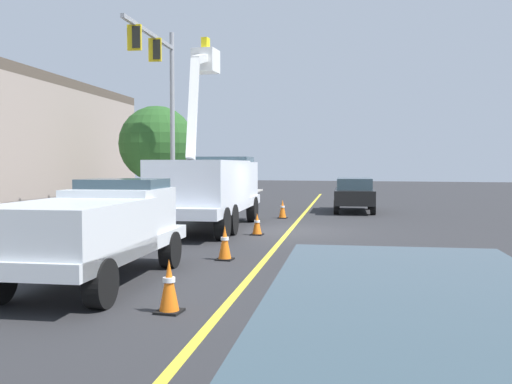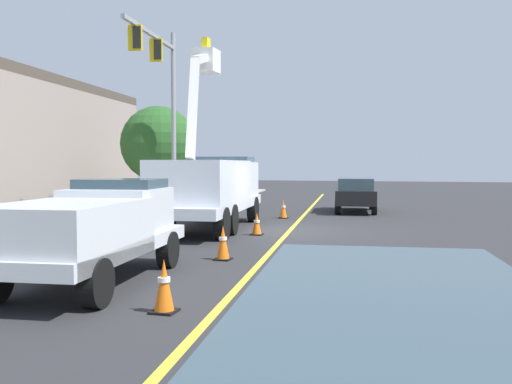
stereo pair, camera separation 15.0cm
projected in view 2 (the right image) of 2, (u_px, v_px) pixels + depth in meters
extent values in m
plane|color=#2D2D30|center=(289.00, 231.00, 19.94)|extent=(120.00, 120.00, 0.00)
cube|color=#B2ADA3|center=(99.00, 226.00, 21.14)|extent=(60.02, 10.44, 0.12)
cube|color=yellow|center=(289.00, 231.00, 19.94)|extent=(49.69, 5.88, 0.01)
cube|color=white|center=(209.00, 205.00, 20.47)|extent=(8.43, 3.42, 0.36)
cube|color=white|center=(225.00, 182.00, 23.02)|extent=(2.88, 2.63, 1.60)
cube|color=#384C56|center=(226.00, 165.00, 23.18)|extent=(2.03, 2.29, 0.64)
cube|color=white|center=(202.00, 186.00, 19.47)|extent=(5.50, 3.08, 1.80)
cube|color=white|center=(193.00, 108.00, 18.51)|extent=(1.55, 0.64, 3.46)
cube|color=white|center=(201.00, 59.00, 20.52)|extent=(3.00, 1.00, 0.93)
cube|color=white|center=(206.00, 61.00, 21.99)|extent=(0.90, 0.90, 0.90)
cube|color=yellow|center=(206.00, 46.00, 21.96)|extent=(0.36, 0.24, 0.60)
cylinder|color=black|center=(200.00, 209.00, 23.50)|extent=(1.07, 0.46, 1.04)
cylinder|color=black|center=(253.00, 209.00, 23.13)|extent=(1.07, 0.46, 1.04)
cylinder|color=black|center=(167.00, 219.00, 19.22)|extent=(1.07, 0.46, 1.04)
cylinder|color=black|center=(231.00, 220.00, 18.85)|extent=(1.07, 0.46, 1.04)
cylinder|color=black|center=(154.00, 222.00, 17.93)|extent=(1.07, 0.46, 1.04)
cylinder|color=black|center=(222.00, 224.00, 17.56)|extent=(1.07, 0.46, 1.04)
cube|color=silver|center=(93.00, 246.00, 11.23)|extent=(5.80, 2.73, 0.30)
cube|color=silver|center=(118.00, 213.00, 12.42)|extent=(2.22, 2.15, 1.10)
cube|color=#384C56|center=(121.00, 191.00, 12.59)|extent=(1.54, 1.91, 0.56)
cube|color=silver|center=(68.00, 232.00, 10.22)|extent=(3.58, 2.47, 1.10)
cylinder|color=black|center=(91.00, 248.00, 13.23)|extent=(0.87, 0.39, 0.84)
cylinder|color=black|center=(168.00, 250.00, 12.91)|extent=(0.87, 0.39, 0.84)
cylinder|color=black|center=(96.00, 283.00, 9.27)|extent=(0.87, 0.39, 0.84)
cube|color=black|center=(356.00, 196.00, 27.99)|extent=(4.99, 2.44, 0.70)
cube|color=#384C56|center=(356.00, 184.00, 28.11)|extent=(3.62, 2.06, 0.60)
cylinder|color=black|center=(374.00, 208.00, 26.27)|extent=(0.70, 0.32, 0.68)
cylinder|color=black|center=(337.00, 207.00, 26.55)|extent=(0.70, 0.32, 0.68)
cylinder|color=black|center=(372.00, 203.00, 29.48)|extent=(0.70, 0.32, 0.68)
cylinder|color=black|center=(339.00, 203.00, 29.77)|extent=(0.70, 0.32, 0.68)
cube|color=#384C56|center=(397.00, 346.00, 3.09)|extent=(3.62, 2.06, 0.60)
cube|color=black|center=(164.00, 311.00, 9.02)|extent=(0.40, 0.40, 0.04)
cone|color=orange|center=(164.00, 285.00, 9.00)|extent=(0.32, 0.32, 0.83)
cylinder|color=white|center=(164.00, 280.00, 9.00)|extent=(0.20, 0.20, 0.08)
cube|color=black|center=(223.00, 259.00, 13.97)|extent=(0.40, 0.40, 0.04)
cone|color=orange|center=(223.00, 242.00, 13.95)|extent=(0.32, 0.32, 0.83)
cylinder|color=white|center=(223.00, 239.00, 13.94)|extent=(0.20, 0.20, 0.08)
cube|color=black|center=(257.00, 234.00, 18.87)|extent=(0.40, 0.40, 0.04)
cone|color=orange|center=(257.00, 223.00, 18.86)|extent=(0.32, 0.32, 0.70)
cylinder|color=white|center=(257.00, 221.00, 18.85)|extent=(0.20, 0.20, 0.08)
cube|color=black|center=(283.00, 218.00, 24.67)|extent=(0.40, 0.40, 0.04)
cone|color=orange|center=(283.00, 208.00, 24.65)|extent=(0.32, 0.32, 0.79)
cylinder|color=white|center=(283.00, 207.00, 24.64)|extent=(0.20, 0.20, 0.08)
cylinder|color=gray|center=(174.00, 124.00, 26.68)|extent=(0.22, 0.22, 8.60)
cube|color=gray|center=(151.00, 34.00, 23.57)|extent=(5.94, 0.84, 0.16)
cube|color=gold|center=(156.00, 50.00, 24.18)|extent=(0.18, 0.57, 1.00)
cube|color=black|center=(158.00, 50.00, 24.17)|extent=(0.24, 0.34, 0.84)
cube|color=gold|center=(135.00, 38.00, 21.84)|extent=(0.18, 0.57, 1.00)
cube|color=black|center=(137.00, 38.00, 21.82)|extent=(0.24, 0.34, 0.84)
cylinder|color=brown|center=(159.00, 190.00, 29.23)|extent=(0.32, 0.32, 2.08)
sphere|color=#285623|center=(158.00, 144.00, 29.11)|extent=(3.92, 3.92, 3.92)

